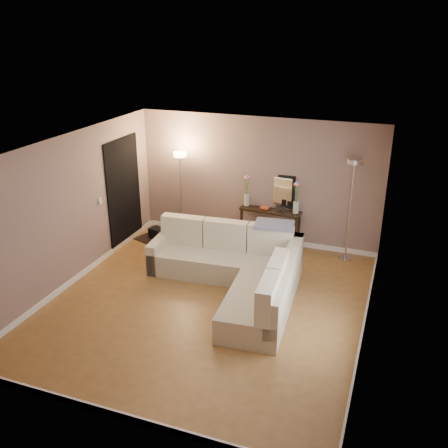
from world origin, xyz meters
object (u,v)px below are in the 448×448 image
(floor_lamp_unlit, at_px, (352,190))
(floor_lamp_lit, at_px, (181,178))
(console_table, at_px, (266,224))
(sectional_sofa, at_px, (238,269))

(floor_lamp_unlit, bearing_deg, floor_lamp_lit, -179.21)
(console_table, distance_m, floor_lamp_unlit, 1.93)
(floor_lamp_unlit, bearing_deg, sectional_sofa, -132.19)
(floor_lamp_lit, distance_m, floor_lamp_unlit, 3.45)
(console_table, bearing_deg, floor_lamp_lit, -173.19)
(sectional_sofa, xyz_separation_m, floor_lamp_unlit, (1.60, 1.77, 1.06))
(floor_lamp_unlit, bearing_deg, console_table, 174.22)
(sectional_sofa, distance_m, floor_lamp_lit, 2.69)
(floor_lamp_lit, bearing_deg, floor_lamp_unlit, 0.79)
(floor_lamp_lit, height_order, floor_lamp_unlit, floor_lamp_unlit)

